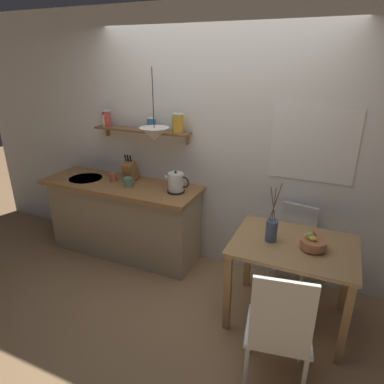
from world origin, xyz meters
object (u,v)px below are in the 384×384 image
at_px(knife_block, 130,170).
at_px(twig_vase, 272,230).
at_px(coffee_mug_spare, 128,182).
at_px(coffee_mug_by_sink, 114,177).
at_px(dining_chair_near, 279,328).
at_px(electric_kettle, 176,183).
at_px(pendant_lamp, 154,133).
at_px(fruit_bowl, 313,242).
at_px(dining_chair_far, 294,245).
at_px(dining_table, 293,257).

bearing_deg(knife_block, twig_vase, -16.07).
bearing_deg(coffee_mug_spare, coffee_mug_by_sink, 163.56).
height_order(dining_chair_near, coffee_mug_spare, coffee_mug_spare).
distance_m(electric_kettle, knife_block, 0.64).
height_order(dining_chair_near, twig_vase, twig_vase).
distance_m(coffee_mug_spare, pendant_lamp, 0.69).
height_order(twig_vase, electric_kettle, twig_vase).
xyz_separation_m(fruit_bowl, twig_vase, (-0.33, -0.00, 0.04)).
bearing_deg(twig_vase, dining_chair_far, 72.75).
distance_m(twig_vase, coffee_mug_by_sink, 1.91).
bearing_deg(dining_table, dining_chair_near, -87.27).
bearing_deg(electric_kettle, fruit_bowl, -15.17).
bearing_deg(pendant_lamp, coffee_mug_by_sink, 168.86).
xyz_separation_m(dining_table, twig_vase, (-0.19, -0.02, 0.22)).
distance_m(dining_table, fruit_bowl, 0.23).
bearing_deg(dining_chair_near, dining_chair_far, 93.75).
bearing_deg(electric_kettle, dining_chair_far, 4.48).
height_order(dining_chair_near, electric_kettle, electric_kettle).
bearing_deg(coffee_mug_spare, dining_table, -9.41).
distance_m(twig_vase, knife_block, 1.78).
bearing_deg(coffee_mug_by_sink, twig_vase, -11.96).
distance_m(dining_table, dining_chair_near, 0.75).
bearing_deg(fruit_bowl, dining_table, 171.80).
height_order(coffee_mug_by_sink, coffee_mug_spare, coffee_mug_spare).
relative_size(dining_chair_far, electric_kettle, 3.30).
relative_size(fruit_bowl, electric_kettle, 0.77).
bearing_deg(coffee_mug_spare, knife_block, 115.98).
xyz_separation_m(knife_block, coffee_mug_by_sink, (-0.17, -0.09, -0.07)).
height_order(dining_chair_far, coffee_mug_by_sink, coffee_mug_by_sink).
relative_size(twig_vase, pendant_lamp, 0.78).
bearing_deg(dining_chair_far, twig_vase, -107.25).
relative_size(dining_table, twig_vase, 1.93).
relative_size(electric_kettle, coffee_mug_by_sink, 2.31).
relative_size(dining_chair_far, twig_vase, 1.70).
relative_size(fruit_bowl, knife_block, 0.67).
distance_m(twig_vase, coffee_mug_spare, 1.65).
distance_m(fruit_bowl, twig_vase, 0.33).
xyz_separation_m(dining_chair_near, pendant_lamp, (-1.47, 0.99, 0.98)).
bearing_deg(knife_block, fruit_bowl, -13.49).
xyz_separation_m(coffee_mug_spare, pendant_lamp, (0.38, -0.05, 0.57)).
xyz_separation_m(coffee_mug_by_sink, coffee_mug_spare, (0.25, -0.07, 0.00)).
height_order(fruit_bowl, coffee_mug_spare, coffee_mug_spare).
distance_m(dining_table, electric_kettle, 1.36).
distance_m(dining_table, knife_block, 1.99).
bearing_deg(dining_table, twig_vase, -173.31).
distance_m(fruit_bowl, electric_kettle, 1.46).
relative_size(twig_vase, coffee_mug_spare, 3.89).
xyz_separation_m(electric_kettle, coffee_mug_spare, (-0.55, -0.06, -0.05)).
relative_size(dining_table, dining_chair_far, 1.13).
height_order(dining_chair_far, twig_vase, twig_vase).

